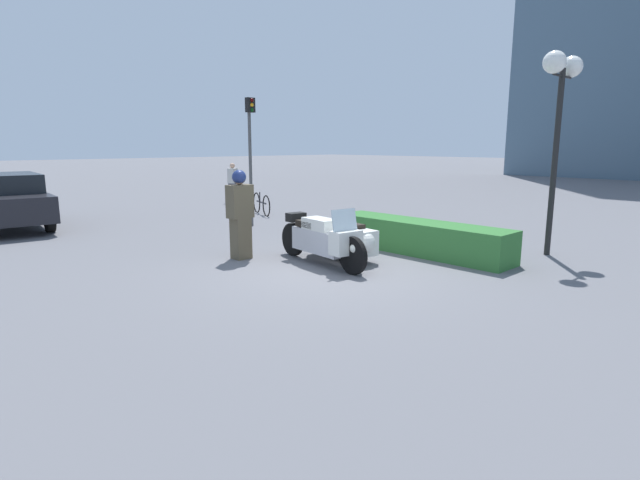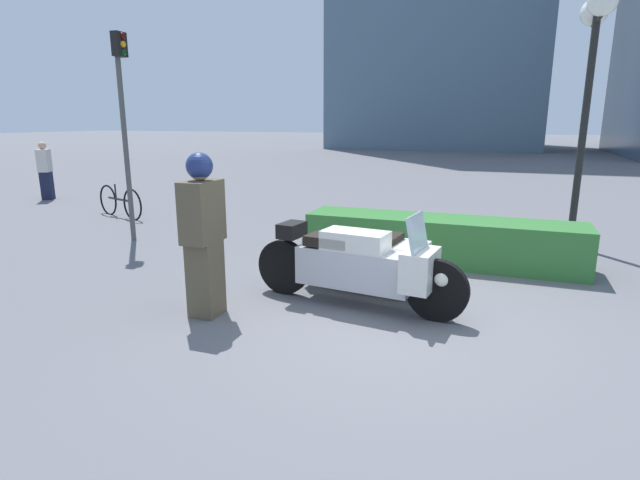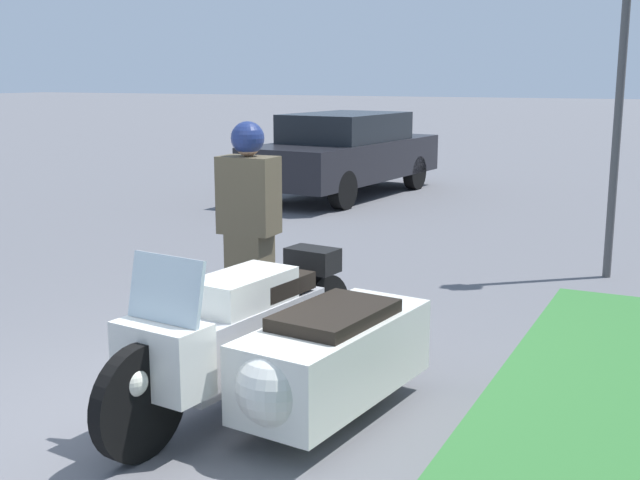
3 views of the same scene
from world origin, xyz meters
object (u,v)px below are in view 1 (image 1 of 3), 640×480
Objects in this scene: twin_lamp_post at (561,90)px; pedestrian_bystander at (233,183)px; officer_rider at (240,212)px; bicycle_parked at (261,204)px; hedge_bush_curbside at (419,237)px; police_motorcycle at (335,239)px; traffic_light_far at (251,144)px; parked_car_background at (7,200)px.

pedestrian_bystander is at bearing 176.63° from twin_lamp_post.
officer_rider is 6.76m from bicycle_parked.
twin_lamp_post is (2.01, 1.85, 3.08)m from hedge_bush_curbside.
police_motorcycle is 1.45× the size of officer_rider.
hedge_bush_curbside is 4.12m from twin_lamp_post.
pedestrian_bystander is (-13.13, 0.77, -2.63)m from twin_lamp_post.
pedestrian_bystander is at bearing 166.71° from hedge_bush_curbside.
police_motorcycle is 11.43m from pedestrian_bystander.
police_motorcycle is 2.05m from hedge_bush_curbside.
officer_rider is at bearing -21.65° from bicycle_parked.
twin_lamp_post is 2.45× the size of bicycle_parked.
twin_lamp_post reaches higher than bicycle_parked.
officer_rider reaches higher than bicycle_parked.
bicycle_parked is at bearing 133.12° from traffic_light_far.
officer_rider is at bearing -125.19° from hedge_bush_curbside.
twin_lamp_post is at bearing 42.58° from hedge_bush_curbside.
officer_rider is at bearing -130.28° from twin_lamp_post.
bicycle_parked is (-7.33, 1.23, -0.01)m from hedge_bush_curbside.
traffic_light_far is (-3.28, 2.66, 1.39)m from officer_rider.
officer_rider is 10.61m from pedestrian_bystander.
parked_car_background reaches higher than hedge_bush_curbside.
police_motorcycle is at bearing 124.15° from pedestrian_bystander.
police_motorcycle is at bearing -6.60° from bicycle_parked.
traffic_light_far is 3.22m from bicycle_parked.
traffic_light_far reaches higher than parked_car_background.
traffic_light_far is 2.14× the size of bicycle_parked.
officer_rider reaches higher than hedge_bush_curbside.
twin_lamp_post reaches higher than hedge_bush_curbside.
police_motorcycle is 5.49m from twin_lamp_post.
traffic_light_far is (-4.85, 1.47, 1.88)m from police_motorcycle.
parked_car_background is 8.39m from pedestrian_bystander.
pedestrian_bystander is (-8.91, 5.76, -0.17)m from officer_rider.
pedestrian_bystander is (-11.11, 2.63, 0.45)m from hedge_bush_curbside.
bicycle_parked is (-1.85, 1.71, -2.01)m from traffic_light_far.
police_motorcycle is at bearing -108.30° from hedge_bush_curbside.
parked_car_background is 2.83× the size of bicycle_parked.
officer_rider reaches higher than pedestrian_bystander.
police_motorcycle is 0.64× the size of twin_lamp_post.
hedge_bush_curbside is at bearing -137.42° from twin_lamp_post.
police_motorcycle reaches higher than bicycle_parked.
parked_car_background is (-9.30, -3.74, 0.33)m from police_motorcycle.
officer_rider is 6.98m from twin_lamp_post.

